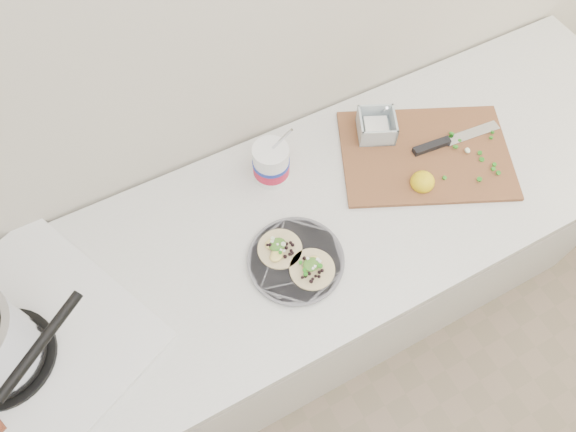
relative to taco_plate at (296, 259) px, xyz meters
name	(u,v)px	position (x,y,z in m)	size (l,w,h in m)	color
counter	(287,288)	(0.03, 0.10, -0.47)	(2.44, 0.66, 0.90)	silver
taco_plate	(296,259)	(0.00, 0.00, 0.00)	(0.25, 0.25, 0.04)	#5E5D65
tub	(272,161)	(0.07, 0.27, 0.05)	(0.10, 0.10, 0.23)	white
cutboard	(422,149)	(0.49, 0.14, 0.00)	(0.58, 0.51, 0.08)	brown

